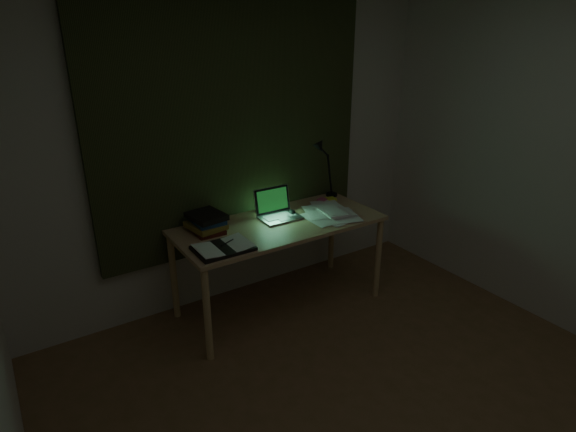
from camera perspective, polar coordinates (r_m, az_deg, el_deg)
name	(u,v)px	position (r m, az deg, el deg)	size (l,w,h in m)	color
wall_back	(234,146)	(3.75, -6.46, 8.29)	(3.50, 0.00, 2.50)	silver
curtain	(235,120)	(3.68, -6.31, 11.20)	(2.20, 0.06, 2.00)	#282F17
desk	(280,265)	(3.78, -1.00, -5.89)	(1.58, 0.69, 0.72)	tan
laptop	(280,205)	(3.67, -0.92, 1.27)	(0.31, 0.34, 0.22)	#AEAEB3
open_textbook	(223,247)	(3.23, -7.70, -3.72)	(0.38, 0.27, 0.03)	white
book_stack	(206,222)	(3.51, -9.68, -0.70)	(0.22, 0.26, 0.14)	white
loose_papers	(326,214)	(3.79, 4.51, 0.28)	(0.36, 0.38, 0.02)	white
mouse	(292,212)	(3.79, 0.44, 0.48)	(0.06, 0.09, 0.03)	black
sticky_yellow	(331,199)	(4.12, 5.09, 2.03)	(0.08, 0.08, 0.02)	yellow
sticky_pink	(322,200)	(4.09, 4.10, 1.93)	(0.07, 0.07, 0.02)	#E25884
desk_lamp	(333,166)	(4.14, 5.31, 5.89)	(0.35, 0.28, 0.53)	black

